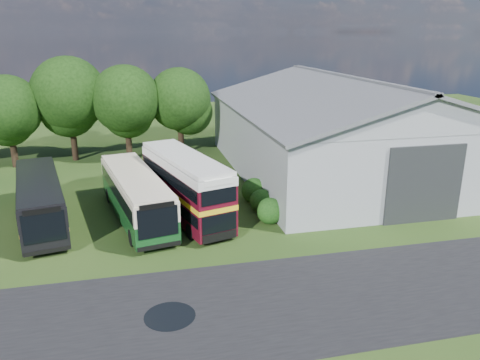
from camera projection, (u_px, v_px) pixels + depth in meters
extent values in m
plane|color=#1A3410|center=(195.00, 278.00, 23.02)|extent=(120.00, 120.00, 0.00)
cube|color=black|center=(271.00, 303.00, 20.88)|extent=(60.00, 8.00, 0.02)
cylinder|color=black|center=(170.00, 317.00, 19.92)|extent=(2.20, 2.20, 0.01)
cube|color=gray|center=(342.00, 139.00, 40.27)|extent=(18.00, 24.00, 5.50)
cube|color=#2D3033|center=(425.00, 185.00, 29.12)|extent=(5.20, 0.18, 5.00)
cylinder|color=black|center=(14.00, 150.00, 41.60)|extent=(0.56, 0.56, 3.06)
sphere|color=black|center=(8.00, 108.00, 40.47)|extent=(5.78, 5.78, 5.78)
cylinder|color=black|center=(74.00, 141.00, 43.80)|extent=(0.56, 0.56, 3.60)
sphere|color=black|center=(69.00, 94.00, 42.47)|extent=(6.80, 6.80, 6.80)
cylinder|color=black|center=(129.00, 142.00, 43.98)|extent=(0.56, 0.56, 3.31)
sphere|color=black|center=(126.00, 99.00, 42.76)|extent=(6.26, 6.26, 6.26)
cylinder|color=black|center=(181.00, 139.00, 45.82)|extent=(0.56, 0.56, 3.17)
sphere|color=black|center=(179.00, 99.00, 44.65)|extent=(5.98, 5.98, 5.98)
sphere|color=#194714|center=(270.00, 222.00, 29.80)|extent=(1.70, 1.70, 1.70)
sphere|color=#194714|center=(261.00, 211.00, 31.65)|extent=(1.60, 1.60, 1.60)
sphere|color=#194714|center=(254.00, 201.00, 33.51)|extent=(1.80, 1.80, 1.80)
cube|color=#113E18|center=(136.00, 194.00, 29.86)|extent=(4.68, 11.39, 2.76)
cube|color=#4B0A17|center=(185.00, 185.00, 29.94)|extent=(5.06, 10.03, 3.89)
cube|color=black|center=(40.00, 199.00, 29.17)|extent=(4.61, 11.08, 2.68)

